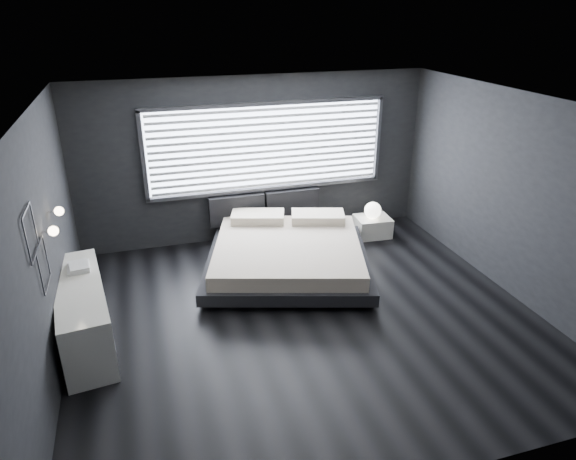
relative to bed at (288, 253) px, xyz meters
name	(u,v)px	position (x,y,z in m)	size (l,w,h in m)	color
room	(308,220)	(-0.13, -1.30, 1.10)	(6.04, 6.00, 2.80)	black
window	(268,148)	(0.07, 1.39, 1.31)	(4.14, 0.09, 1.52)	white
headboard	(265,207)	(-0.01, 1.34, 0.27)	(1.96, 0.16, 0.52)	black
sconce_near	(53,231)	(-3.02, -1.25, 1.30)	(0.18, 0.11, 0.11)	silver
sconce_far	(59,211)	(-3.02, -0.65, 1.30)	(0.18, 0.11, 0.11)	silver
wall_art_upper	(31,233)	(-3.11, -1.85, 1.55)	(0.01, 0.48, 0.48)	#47474C
wall_art_lower	(44,265)	(-3.11, -1.60, 1.08)	(0.01, 0.48, 0.48)	#47474C
bed	(288,253)	(0.00, 0.00, 0.00)	(3.03, 2.96, 0.64)	black
nightstand	(372,226)	(1.83, 0.82, -0.12)	(0.60, 0.50, 0.35)	white
orb_lamp	(373,210)	(1.81, 0.80, 0.20)	(0.30, 0.30, 0.30)	white
dresser	(83,313)	(-2.91, -1.02, 0.09)	(0.79, 2.00, 0.78)	white
book_stack	(79,267)	(-2.92, -0.58, 0.52)	(0.29, 0.37, 0.07)	silver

